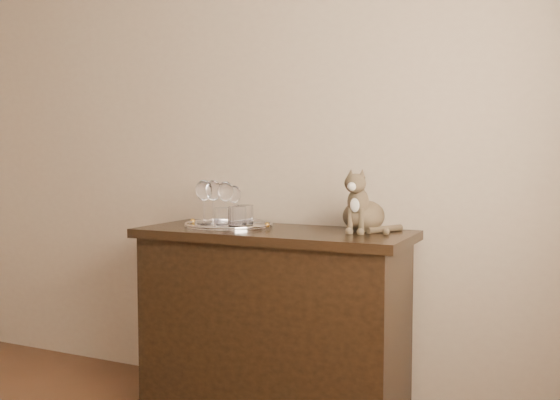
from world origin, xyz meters
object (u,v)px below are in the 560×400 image
(tumbler_b, at_px, (222,217))
(tumbler_c, at_px, (244,216))
(tray, at_px, (229,226))
(cat, at_px, (364,200))
(wine_glass_b, at_px, (234,204))
(tumbler_a, at_px, (237,217))
(wine_glass_a, at_px, (213,202))
(wine_glass_d, at_px, (226,203))
(wine_glass_c, at_px, (204,202))
(sideboard, at_px, (274,325))

(tumbler_b, xyz_separation_m, tumbler_c, (0.07, 0.08, 0.00))
(tray, relative_size, cat, 1.48)
(wine_glass_b, bearing_deg, tumbler_a, -56.48)
(tumbler_a, height_order, tumbler_c, tumbler_c)
(wine_glass_a, height_order, wine_glass_d, wine_glass_a)
(wine_glass_b, bearing_deg, wine_glass_c, -134.98)
(cat, bearing_deg, wine_glass_b, -177.80)
(sideboard, distance_m, tray, 0.49)
(wine_glass_d, distance_m, cat, 0.65)
(wine_glass_a, relative_size, tumbler_b, 2.37)
(tray, xyz_separation_m, wine_glass_b, (-0.03, 0.09, 0.09))
(wine_glass_a, distance_m, tumbler_a, 0.21)
(wine_glass_a, height_order, wine_glass_c, wine_glass_c)
(tray, height_order, wine_glass_b, wine_glass_b)
(wine_glass_b, bearing_deg, sideboard, -22.32)
(wine_glass_d, bearing_deg, cat, 4.96)
(sideboard, xyz_separation_m, tumbler_c, (-0.15, 0.01, 0.48))
(sideboard, relative_size, wine_glass_b, 6.83)
(tray, bearing_deg, tumbler_b, -80.87)
(tumbler_b, bearing_deg, wine_glass_d, 112.89)
(tumbler_a, relative_size, tumbler_b, 1.07)
(cat, bearing_deg, tumbler_c, -167.68)
(sideboard, xyz_separation_m, cat, (0.38, 0.10, 0.56))
(wine_glass_a, xyz_separation_m, tumbler_b, (0.11, -0.11, -0.06))
(wine_glass_b, xyz_separation_m, cat, (0.64, -0.01, 0.04))
(tumbler_b, distance_m, cat, 0.63)
(tumbler_b, distance_m, tumbler_c, 0.10)
(tray, xyz_separation_m, tumbler_a, (0.08, -0.07, 0.05))
(wine_glass_c, relative_size, wine_glass_d, 1.04)
(tumbler_b, relative_size, cat, 0.32)
(wine_glass_b, bearing_deg, wine_glass_a, -141.62)
(cat, bearing_deg, wine_glass_a, -172.86)
(tray, distance_m, wine_glass_c, 0.17)
(wine_glass_a, bearing_deg, wine_glass_b, 38.38)
(wine_glass_b, distance_m, wine_glass_c, 0.14)
(tumbler_c, relative_size, cat, 0.35)
(wine_glass_b, height_order, tumbler_a, wine_glass_b)
(sideboard, distance_m, wine_glass_a, 0.63)
(wine_glass_a, bearing_deg, tumbler_b, -44.20)
(wine_glass_a, relative_size, tumbler_c, 2.16)
(tumbler_c, bearing_deg, wine_glass_c, -178.63)
(tumbler_b, relative_size, tumbler_c, 0.91)
(wine_glass_a, height_order, wine_glass_b, wine_glass_a)
(tumbler_c, height_order, cat, cat)
(tumbler_c, bearing_deg, tray, 177.72)
(sideboard, bearing_deg, tumbler_b, -163.38)
(tray, xyz_separation_m, wine_glass_a, (-0.10, 0.03, 0.11))
(wine_glass_c, relative_size, tumbler_c, 2.19)
(tumbler_a, height_order, cat, cat)
(sideboard, relative_size, tumbler_b, 14.06)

